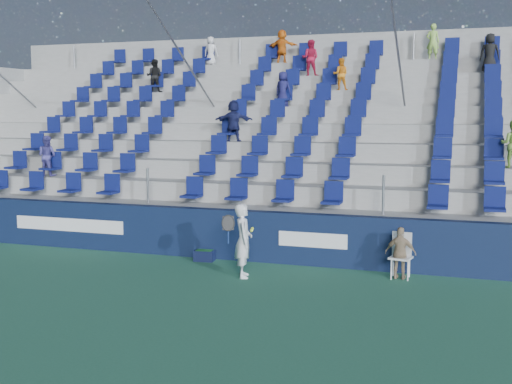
% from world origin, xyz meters
% --- Properties ---
extents(ground, '(70.00, 70.00, 0.00)m').
position_xyz_m(ground, '(0.00, 0.00, 0.00)').
color(ground, '#2E6D4F').
rests_on(ground, ground).
extents(sponsor_wall, '(24.00, 0.32, 1.20)m').
position_xyz_m(sponsor_wall, '(0.00, 3.15, 0.60)').
color(sponsor_wall, '#101B3B').
rests_on(sponsor_wall, ground).
extents(grandstand, '(24.00, 8.17, 6.63)m').
position_xyz_m(grandstand, '(0.00, 8.24, 2.14)').
color(grandstand, '#A1A29C').
rests_on(grandstand, ground).
extents(tennis_player, '(0.69, 0.68, 1.59)m').
position_xyz_m(tennis_player, '(0.31, 1.61, 0.80)').
color(tennis_player, white).
rests_on(tennis_player, ground).
extents(line_judge_chair, '(0.51, 0.52, 0.97)m').
position_xyz_m(line_judge_chair, '(3.52, 2.65, 0.55)').
color(line_judge_chair, white).
rests_on(line_judge_chair, ground).
extents(line_judge, '(0.67, 0.32, 1.12)m').
position_xyz_m(line_judge, '(3.52, 2.50, 0.56)').
color(line_judge, tan).
rests_on(line_judge, ground).
extents(ball_bin, '(0.50, 0.35, 0.26)m').
position_xyz_m(ball_bin, '(-1.08, 2.75, 0.14)').
color(ball_bin, '#10173B').
rests_on(ball_bin, ground).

